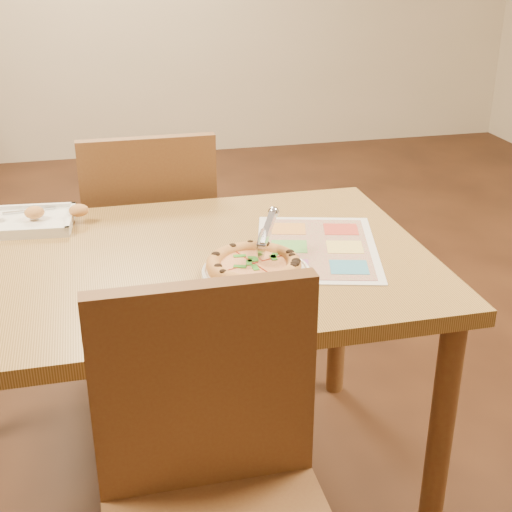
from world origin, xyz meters
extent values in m
plane|color=#361C0E|center=(0.00, 0.00, 0.00)|extent=(7.00, 7.00, 0.00)
cube|color=olive|center=(0.00, 0.00, 0.70)|extent=(1.30, 0.85, 0.04)
cylinder|color=brown|center=(0.59, -0.36, 0.34)|extent=(0.06, 0.06, 0.68)
cylinder|color=brown|center=(0.59, 0.36, 0.34)|extent=(0.06, 0.06, 0.68)
cube|color=brown|center=(0.00, -0.51, 0.68)|extent=(0.42, 0.04, 0.45)
cube|color=brown|center=(0.00, 0.70, 0.45)|extent=(0.42, 0.42, 0.04)
cube|color=brown|center=(0.00, 0.51, 0.68)|extent=(0.42, 0.04, 0.45)
cylinder|color=white|center=(0.19, -0.13, 0.73)|extent=(0.26, 0.26, 0.01)
cylinder|color=#D38848|center=(0.18, -0.13, 0.74)|extent=(0.22, 0.22, 0.01)
cylinder|color=#D8BC75|center=(0.18, -0.13, 0.75)|extent=(0.18, 0.18, 0.01)
torus|color=#D38848|center=(0.18, -0.13, 0.75)|extent=(0.23, 0.23, 0.03)
cylinder|color=silver|center=(0.20, -0.12, 0.79)|extent=(0.04, 0.07, 0.08)
cube|color=silver|center=(0.23, -0.07, 0.81)|extent=(0.07, 0.11, 0.06)
cube|color=silver|center=(-0.38, 0.32, 0.73)|extent=(0.31, 0.23, 0.02)
cube|color=silver|center=(-0.38, 0.32, 0.74)|extent=(0.15, 0.03, 0.00)
ellipsoid|color=#C07945|center=(-0.33, 0.32, 0.76)|extent=(0.06, 0.04, 0.03)
ellipsoid|color=#C07945|center=(-0.21, 0.31, 0.76)|extent=(0.06, 0.04, 0.03)
cube|color=silver|center=(0.38, -0.02, 0.72)|extent=(0.41, 0.49, 0.00)
camera|label=1|loc=(-0.16, -1.61, 1.45)|focal=50.00mm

